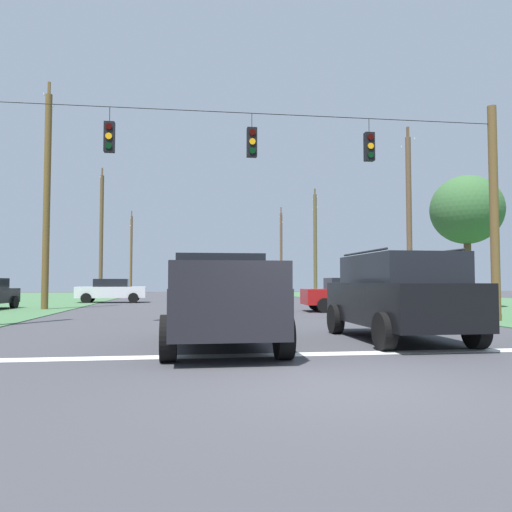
{
  "coord_description": "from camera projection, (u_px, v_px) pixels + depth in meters",
  "views": [
    {
      "loc": [
        -1.91,
        -6.49,
        1.37
      ],
      "look_at": [
        0.26,
        9.48,
        2.18
      ],
      "focal_mm": 35.17,
      "sensor_mm": 36.0,
      "label": 1
    }
  ],
  "objects": [
    {
      "name": "ground_plane",
      "position": [
        333.0,
        385.0,
        6.62
      ],
      "size": [
        120.0,
        120.0,
        0.0
      ],
      "primitive_type": "plane",
      "color": "#3D3D42"
    },
    {
      "name": "lane_dash_2",
      "position": [
        222.0,
        306.0,
        28.01
      ],
      "size": [
        2.5,
        0.15,
        0.01
      ],
      "primitive_type": "cube",
      "rotation": [
        0.0,
        0.0,
        1.57
      ],
      "color": "white",
      "rests_on": "ground"
    },
    {
      "name": "utility_pole_mid_right",
      "position": [
        409.0,
        219.0,
        25.29
      ],
      "size": [
        0.27,
        1.59,
        9.23
      ],
      "color": "brown",
      "rests_on": "ground"
    },
    {
      "name": "stop_bar_stripe",
      "position": [
        291.0,
        354.0,
        9.35
      ],
      "size": [
        14.06,
        0.45,
        0.01
      ],
      "primitive_type": "cube",
      "color": "white",
      "rests_on": "ground"
    },
    {
      "name": "suv_black",
      "position": [
        397.0,
        295.0,
        11.62
      ],
      "size": [
        2.23,
        4.81,
        2.05
      ],
      "color": "black",
      "rests_on": "ground"
    },
    {
      "name": "distant_car_crossing_white",
      "position": [
        111.0,
        290.0,
        32.07
      ],
      "size": [
        4.39,
        2.2,
        1.52
      ],
      "color": "silver",
      "rests_on": "ground"
    },
    {
      "name": "utility_pole_near_left",
      "position": [
        281.0,
        251.0,
        60.54
      ],
      "size": [
        0.31,
        1.92,
        10.36
      ],
      "color": "brown",
      "rests_on": "ground"
    },
    {
      "name": "tree_roadside_far_right",
      "position": [
        467.0,
        210.0,
        25.54
      ],
      "size": [
        3.62,
        3.62,
        6.77
      ],
      "color": "brown",
      "rests_on": "ground"
    },
    {
      "name": "overhead_signal_span",
      "position": [
        254.0,
        198.0,
        16.09
      ],
      "size": [
        16.9,
        0.31,
        7.45
      ],
      "color": "brown",
      "rests_on": "ground"
    },
    {
      "name": "utility_pole_far_left",
      "position": [
        47.0,
        198.0,
        24.32
      ],
      "size": [
        0.33,
        1.73,
        11.16
      ],
      "color": "brown",
      "rests_on": "ground"
    },
    {
      "name": "distant_car_far_parked",
      "position": [
        350.0,
        294.0,
        22.78
      ],
      "size": [
        4.36,
        2.15,
        1.52
      ],
      "color": "maroon",
      "rests_on": "ground"
    },
    {
      "name": "lane_dash_1",
      "position": [
        231.0,
        312.0,
        22.44
      ],
      "size": [
        2.5,
        0.15,
        0.01
      ],
      "primitive_type": "cube",
      "rotation": [
        0.0,
        0.0,
        1.57
      ],
      "color": "white",
      "rests_on": "ground"
    },
    {
      "name": "utility_pole_distant_left",
      "position": [
        131.0,
        252.0,
        58.6
      ],
      "size": [
        0.28,
        1.86,
        9.64
      ],
      "color": "brown",
      "rests_on": "ground"
    },
    {
      "name": "utility_pole_distant_right",
      "position": [
        101.0,
        235.0,
        41.35
      ],
      "size": [
        0.31,
        1.75,
        10.79
      ],
      "color": "brown",
      "rests_on": "ground"
    },
    {
      "name": "lane_dash_0",
      "position": [
        251.0,
        326.0,
        15.28
      ],
      "size": [
        2.5,
        0.15,
        0.01
      ],
      "primitive_type": "cube",
      "rotation": [
        0.0,
        0.0,
        1.57
      ],
      "color": "white",
      "rests_on": "ground"
    },
    {
      "name": "pickup_truck",
      "position": [
        220.0,
        300.0,
        10.6
      ],
      "size": [
        2.29,
        5.41,
        1.95
      ],
      "color": "black",
      "rests_on": "ground"
    },
    {
      "name": "utility_pole_far_right",
      "position": [
        315.0,
        243.0,
        42.63
      ],
      "size": [
        0.31,
        1.61,
        9.29
      ],
      "color": "brown",
      "rests_on": "ground"
    }
  ]
}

